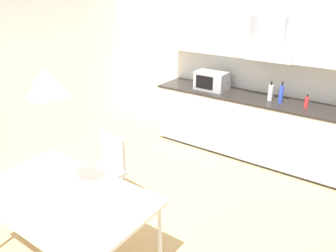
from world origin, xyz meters
TOP-DOWN VIEW (x-y plane):
  - ground_plane at (0.00, 0.00)m, footprint 7.26×7.79m
  - wall_back at (0.00, 2.65)m, footprint 5.81×0.10m
  - kitchen_counter at (0.67, 2.28)m, footprint 3.34×0.66m
  - backsplash_tile at (0.67, 2.59)m, footprint 3.32×0.02m
  - upper_wall_cabinets at (0.67, 2.43)m, footprint 3.32×0.40m
  - microwave at (-0.18, 2.28)m, footprint 0.48×0.35m
  - bottle_red at (1.25, 2.24)m, footprint 0.06×0.06m
  - bottle_white at (0.75, 2.27)m, footprint 0.07×0.07m
  - bottle_blue at (0.90, 2.25)m, footprint 0.06×0.06m
  - dining_table at (0.01, -0.74)m, footprint 1.58×0.96m
  - chair_far_left at (-0.34, 0.12)m, footprint 0.44×0.44m
  - pendant_lamp at (0.01, -0.74)m, footprint 0.32×0.32m

SIDE VIEW (x-z plane):
  - ground_plane at x=0.00m, z-range -0.02..0.00m
  - kitchen_counter at x=0.67m, z-range 0.00..0.94m
  - chair_far_left at x=-0.34m, z-range 0.10..0.97m
  - dining_table at x=0.01m, z-range 0.33..1.09m
  - bottle_red at x=1.25m, z-range 0.92..1.10m
  - bottle_white at x=0.75m, z-range 0.92..1.19m
  - bottle_blue at x=0.90m, z-range 0.91..1.21m
  - microwave at x=-0.18m, z-range 0.94..1.22m
  - backsplash_tile at x=0.67m, z-range 0.94..1.43m
  - wall_back at x=0.00m, z-range 0.00..2.80m
  - upper_wall_cabinets at x=0.67m, z-range 1.47..2.04m
  - pendant_lamp at x=0.01m, z-range 1.65..1.87m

